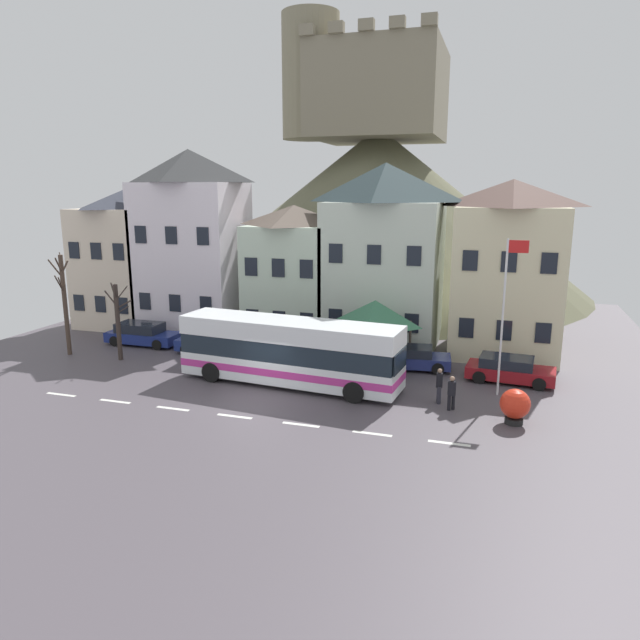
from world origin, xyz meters
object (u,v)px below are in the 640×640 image
(parked_car_01, at_px, (143,334))
(pedestrian_00, at_px, (370,362))
(townhouse_02, at_px, (294,273))
(parked_car_00, at_px, (509,369))
(pedestrian_03, at_px, (452,391))
(pedestrian_01, at_px, (439,386))
(harbour_buoy, at_px, (515,405))
(townhouse_01, at_px, (192,243))
(public_bench, at_px, (392,353))
(parked_car_03, at_px, (412,358))
(bus_shelter, at_px, (375,313))
(townhouse_04, at_px, (508,268))
(transit_bus, at_px, (289,353))
(townhouse_00, at_px, (128,257))
(flagpole, at_px, (505,307))
(bare_tree_01, at_px, (65,302))
(hilltop_castle, at_px, (376,205))
(parked_car_02, at_px, (217,343))
(pedestrian_02, at_px, (382,366))
(bare_tree_00, at_px, (118,320))
(townhouse_03, at_px, (384,256))

(parked_car_01, distance_m, pedestrian_00, 15.19)
(townhouse_02, distance_m, parked_car_01, 10.26)
(parked_car_00, relative_size, pedestrian_03, 2.85)
(parked_car_00, bearing_deg, pedestrian_00, -161.05)
(pedestrian_00, xyz_separation_m, pedestrian_01, (3.75, -2.44, -0.10))
(parked_car_00, height_order, harbour_buoy, harbour_buoy)
(townhouse_01, height_order, harbour_buoy, townhouse_01)
(pedestrian_03, bearing_deg, public_bench, 120.01)
(parked_car_03, bearing_deg, bus_shelter, -168.38)
(townhouse_04, height_order, pedestrian_00, townhouse_04)
(transit_bus, relative_size, parked_car_03, 2.75)
(townhouse_01, height_order, transit_bus, townhouse_01)
(bus_shelter, xyz_separation_m, pedestrian_00, (0.14, -1.74, -2.15))
(townhouse_00, relative_size, townhouse_01, 0.79)
(flagpole, relative_size, bare_tree_01, 1.24)
(pedestrian_01, distance_m, pedestrian_03, 0.93)
(parked_car_01, bearing_deg, townhouse_01, 73.20)
(townhouse_04, distance_m, parked_car_00, 7.38)
(hilltop_castle, relative_size, parked_car_02, 8.25)
(hilltop_castle, distance_m, pedestrian_00, 27.96)
(parked_car_00, bearing_deg, harbour_buoy, -83.09)
(pedestrian_03, height_order, flagpole, flagpole)
(pedestrian_00, relative_size, pedestrian_02, 1.12)
(transit_bus, distance_m, pedestrian_00, 4.21)
(transit_bus, bearing_deg, parked_car_03, 44.91)
(bus_shelter, xyz_separation_m, parked_car_01, (-14.86, 0.63, -2.39))
(pedestrian_00, height_order, bare_tree_00, bare_tree_00)
(townhouse_01, distance_m, parked_car_02, 8.37)
(parked_car_02, height_order, bare_tree_01, bare_tree_01)
(townhouse_00, distance_m, parked_car_00, 27.17)
(transit_bus, height_order, parked_car_00, transit_bus)
(townhouse_04, xyz_separation_m, public_bench, (-5.92, -4.10, -4.54))
(townhouse_02, xyz_separation_m, parked_car_03, (8.39, -4.62, -3.65))
(townhouse_03, distance_m, bus_shelter, 5.89)
(townhouse_00, distance_m, parked_car_02, 12.13)
(parked_car_01, bearing_deg, parked_car_02, -6.51)
(pedestrian_01, xyz_separation_m, pedestrian_02, (-3.03, 2.07, 0.03))
(parked_car_02, bearing_deg, parked_car_01, -3.03)
(bus_shelter, bearing_deg, townhouse_02, 140.69)
(parked_car_02, height_order, pedestrian_03, pedestrian_03)
(parked_car_03, height_order, flagpole, flagpole)
(townhouse_00, height_order, parked_car_00, townhouse_00)
(townhouse_03, bearing_deg, parked_car_01, -161.71)
(hilltop_castle, relative_size, pedestrian_01, 23.77)
(townhouse_01, relative_size, bare_tree_01, 2.02)
(townhouse_03, xyz_separation_m, parked_car_00, (7.59, -5.37, -4.88))
(pedestrian_02, relative_size, bare_tree_01, 0.26)
(hilltop_castle, bearing_deg, pedestrian_03, -71.71)
(bus_shelter, xyz_separation_m, parked_car_00, (6.93, -0.05, -2.43))
(townhouse_02, bearing_deg, townhouse_03, 0.50)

